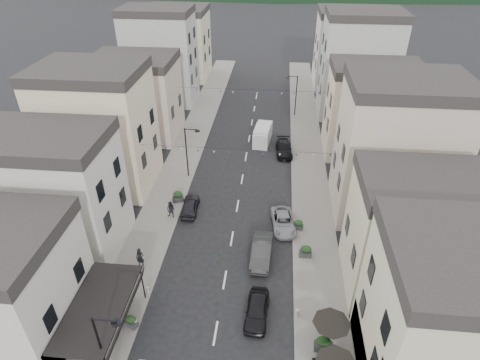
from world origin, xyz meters
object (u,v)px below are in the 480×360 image
at_px(parked_car_d, 284,149).
at_px(delivery_van, 263,134).
at_px(parked_car_a, 257,310).
at_px(parked_car_b, 261,251).
at_px(parked_car_e, 190,206).
at_px(pedestrian_b, 171,210).
at_px(parked_car_c, 283,222).
at_px(pedestrian_a, 140,258).

distance_m(parked_car_d, delivery_van, 3.98).
relative_size(parked_car_a, parked_car_d, 0.88).
bearing_deg(parked_car_b, parked_car_e, 143.75).
xyz_separation_m(parked_car_d, parked_car_e, (-9.20, -12.68, -0.00)).
bearing_deg(pedestrian_b, parked_car_c, 13.51).
xyz_separation_m(parked_car_c, parked_car_e, (-9.20, 1.56, 0.03)).
xyz_separation_m(parked_car_e, pedestrian_b, (-1.57, -1.26, 0.34)).
bearing_deg(parked_car_e, pedestrian_b, 35.58).
bearing_deg(parked_car_c, pedestrian_b, 170.50).
relative_size(parked_car_e, pedestrian_b, 2.21).
bearing_deg(pedestrian_b, parked_car_b, -12.28).
bearing_deg(delivery_van, parked_car_b, -81.63).
bearing_deg(parked_car_d, delivery_van, 131.07).
bearing_deg(parked_car_d, parked_car_e, -130.19).
bearing_deg(parked_car_a, parked_car_d, 88.86).
bearing_deg(parked_car_d, parked_car_b, -99.77).
xyz_separation_m(delivery_van, pedestrian_a, (-8.92, -23.36, -0.11)).
relative_size(parked_car_d, pedestrian_b, 2.60).
bearing_deg(pedestrian_a, parked_car_a, -22.21).
height_order(parked_car_b, parked_car_d, parked_car_b).
xyz_separation_m(pedestrian_a, pedestrian_b, (0.95, 6.63, -0.02)).
bearing_deg(parked_car_d, pedestrian_b, -131.92).
bearing_deg(parked_car_b, parked_car_d, 86.81).
bearing_deg(delivery_van, parked_car_e, -106.79).
distance_m(parked_car_c, pedestrian_b, 10.79).
height_order(parked_car_a, delivery_van, delivery_van).
distance_m(parked_car_d, pedestrian_a, 23.69).
relative_size(parked_car_c, parked_car_d, 0.98).
bearing_deg(parked_car_a, pedestrian_b, 133.04).
height_order(delivery_van, pedestrian_a, delivery_van).
distance_m(pedestrian_a, pedestrian_b, 6.70).
bearing_deg(pedestrian_a, parked_car_b, 11.40).
bearing_deg(pedestrian_a, parked_car_e, 72.32).
distance_m(parked_car_a, pedestrian_a, 10.73).
bearing_deg(parked_car_e, parked_car_c, 167.25).
xyz_separation_m(parked_car_b, parked_car_d, (1.80, 18.59, -0.10)).
bearing_deg(parked_car_a, parked_car_e, 124.79).
bearing_deg(parked_car_a, delivery_van, 95.15).
height_order(parked_car_a, parked_car_b, parked_car_b).
bearing_deg(pedestrian_b, pedestrian_a, -83.08).
bearing_deg(delivery_van, parked_car_d, -39.03).
height_order(parked_car_b, pedestrian_b, pedestrian_b).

